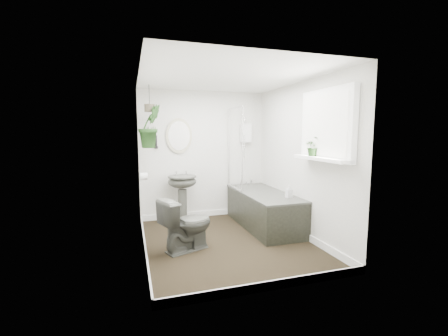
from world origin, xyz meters
name	(u,v)px	position (x,y,z in m)	size (l,w,h in m)	color
floor	(227,242)	(0.00, 0.00, -0.01)	(2.30, 2.80, 0.02)	black
ceiling	(227,76)	(0.00, 0.00, 2.31)	(2.30, 2.80, 0.02)	white
wall_back	(203,155)	(0.00, 1.41, 1.15)	(2.30, 0.02, 2.30)	silver
wall_front	(273,176)	(0.00, -1.41, 1.15)	(2.30, 0.02, 2.30)	silver
wall_left	(141,165)	(-1.16, 0.00, 1.15)	(0.02, 2.80, 2.30)	silver
wall_right	(300,160)	(1.16, 0.00, 1.15)	(0.02, 2.80, 2.30)	silver
skirting	(227,238)	(0.00, 0.00, 0.05)	(2.30, 2.80, 0.10)	white
bathtub	(264,209)	(0.80, 0.50, 0.29)	(0.72, 1.72, 0.58)	#3B3C37
bath_screen	(235,149)	(0.47, 0.99, 1.28)	(0.04, 0.72, 1.40)	silver
shower_box	(246,133)	(0.80, 1.34, 1.55)	(0.20, 0.10, 0.35)	white
oval_mirror	(179,136)	(-0.45, 1.37, 1.50)	(0.46, 0.03, 0.62)	#B8B290
wall_sconce	(156,142)	(-0.85, 1.36, 1.40)	(0.04, 0.04, 0.22)	black
toilet_roll_holder	(144,176)	(-1.10, 0.70, 0.90)	(0.11, 0.11, 0.11)	white
window_recess	(327,125)	(1.09, -0.70, 1.65)	(0.08, 1.00, 0.90)	white
window_sill	(321,159)	(1.02, -0.70, 1.23)	(0.18, 1.00, 0.04)	white
window_blinds	(324,125)	(1.04, -0.70, 1.65)	(0.01, 0.86, 0.76)	white
toilet	(187,224)	(-0.60, -0.12, 0.36)	(0.40, 0.70, 0.71)	#3B3C37
pedestal_sink	(182,199)	(-0.45, 1.12, 0.41)	(0.48, 0.41, 0.83)	#3B3C37
sill_plant	(314,146)	(1.03, -0.52, 1.38)	(0.23, 0.20, 0.25)	black
hanging_plant	(150,126)	(-0.97, 0.95, 1.66)	(0.37, 0.30, 0.68)	black
soap_bottle	(289,191)	(0.99, 0.01, 0.68)	(0.09, 0.09, 0.19)	black
hanging_pot	(150,108)	(-0.97, 0.95, 1.94)	(0.16, 0.16, 0.12)	#463F30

